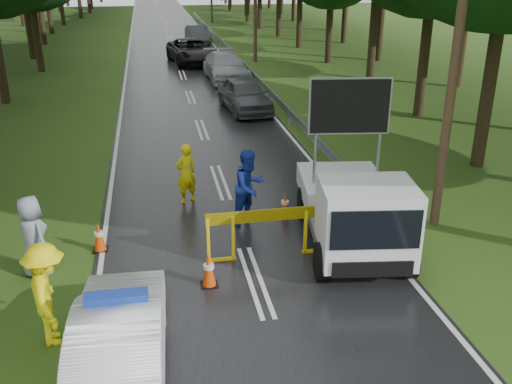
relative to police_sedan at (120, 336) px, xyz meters
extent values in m
plane|color=#2D4D16|center=(2.73, 2.41, -0.68)|extent=(160.00, 160.00, 0.00)
cube|color=black|center=(2.73, 32.41, -0.67)|extent=(7.00, 140.00, 0.02)
cylinder|color=gray|center=(6.43, 2.41, -0.33)|extent=(0.12, 0.12, 0.70)
cube|color=gray|center=(6.43, 32.41, -0.13)|extent=(0.05, 60.00, 0.30)
cylinder|color=#402D1E|center=(7.93, 4.41, 4.32)|extent=(0.24, 0.24, 10.00)
imported|color=white|center=(0.00, 0.00, 0.00)|extent=(1.59, 4.18, 1.36)
cube|color=#1938A5|center=(0.00, 0.00, 0.74)|extent=(1.03, 0.32, 0.14)
cube|color=gray|center=(5.41, 4.12, -0.13)|extent=(2.57, 4.44, 0.25)
cube|color=white|center=(5.55, 5.11, 0.27)|extent=(2.42, 2.67, 0.55)
cube|color=white|center=(5.16, 2.33, 0.57)|extent=(2.21, 1.86, 1.70)
cube|color=black|center=(5.04, 1.52, 0.77)|extent=(1.84, 0.30, 0.85)
cube|color=black|center=(5.49, 4.71, 2.52)|extent=(1.90, 0.38, 1.30)
cylinder|color=black|center=(4.19, 2.27, -0.26)|extent=(0.39, 0.87, 0.84)
cylinder|color=black|center=(6.07, 2.00, -0.26)|extent=(0.39, 0.87, 0.84)
cylinder|color=black|center=(4.63, 5.44, -0.26)|extent=(0.39, 0.87, 0.84)
cylinder|color=black|center=(6.52, 5.18, -0.26)|extent=(0.39, 0.87, 0.84)
cube|color=yellow|center=(1.83, 3.40, -0.11)|extent=(0.07, 0.07, 1.14)
cube|color=yellow|center=(2.40, 3.41, -0.11)|extent=(0.07, 0.07, 1.14)
cube|color=yellow|center=(4.12, 3.42, -0.11)|extent=(0.07, 0.07, 1.14)
cube|color=yellow|center=(4.69, 3.42, -0.11)|extent=(0.07, 0.07, 1.14)
cube|color=#F2CC00|center=(3.26, 3.41, 0.40)|extent=(2.97, 0.07, 0.29)
imported|color=yellow|center=(1.60, 7.07, 0.19)|extent=(0.76, 0.66, 1.74)
imported|color=#1934A7|center=(3.14, 5.41, 0.32)|extent=(1.24, 1.19, 2.01)
imported|color=#FFEB0D|center=(-1.27, 1.04, 0.30)|extent=(0.98, 1.40, 1.97)
imported|color=gray|center=(-1.95, 3.60, 0.25)|extent=(1.04, 1.08, 1.86)
imported|color=#44484C|center=(4.98, 17.21, 0.07)|extent=(2.25, 4.60, 1.51)
imported|color=#A4A5AC|center=(5.12, 24.57, 0.09)|extent=(2.35, 5.38, 1.54)
imported|color=black|center=(3.69, 30.57, 0.12)|extent=(3.42, 6.08, 1.60)
imported|color=#3A3C41|center=(4.93, 40.28, 0.03)|extent=(1.93, 4.45, 1.42)
cube|color=black|center=(-0.28, 0.86, -0.67)|extent=(0.35, 0.35, 0.03)
cone|color=#EB4407|center=(-0.28, 0.86, -0.30)|extent=(0.29, 0.29, 0.73)
cube|color=black|center=(1.73, 2.41, -0.67)|extent=(0.37, 0.37, 0.03)
cone|color=#EB4407|center=(1.73, 2.41, -0.28)|extent=(0.31, 0.31, 0.76)
cube|color=black|center=(4.13, 5.53, -0.67)|extent=(0.34, 0.34, 0.03)
cone|color=#EB4407|center=(4.13, 5.53, -0.31)|extent=(0.28, 0.28, 0.70)
cube|color=black|center=(-0.67, 4.47, -0.67)|extent=(0.35, 0.35, 0.03)
cone|color=#EB4407|center=(-0.67, 4.47, -0.30)|extent=(0.29, 0.29, 0.73)
cube|color=black|center=(5.85, 3.91, -0.67)|extent=(0.35, 0.35, 0.03)
cone|color=#EB4407|center=(5.85, 3.91, -0.30)|extent=(0.29, 0.29, 0.72)
camera|label=1|loc=(0.78, -8.15, 5.83)|focal=40.00mm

